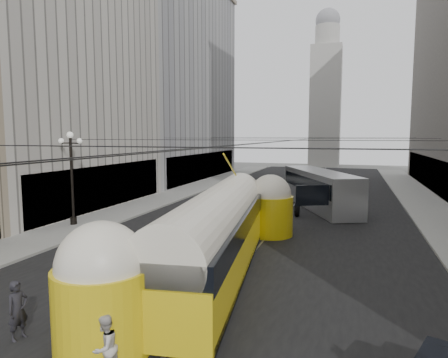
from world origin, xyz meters
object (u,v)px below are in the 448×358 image
Objects in this scene: streetcar at (217,231)px; pedestrian_crossing_b at (105,347)px; city_bus at (319,188)px; pedestrian_crossing_a at (18,310)px.

streetcar is 8.65m from pedestrian_crossing_b.
streetcar is 1.35× the size of city_bus.
streetcar is at bearing -17.47° from pedestrian_crossing_a.
city_bus reaches higher than pedestrian_crossing_b.
streetcar is at bearing -99.73° from city_bus.
pedestrian_crossing_a is at bearing -105.10° from city_bus.
streetcar is 10.37× the size of pedestrian_crossing_b.
streetcar is at bearing -177.35° from pedestrian_crossing_b.
city_bus reaches higher than pedestrian_crossing_a.
streetcar reaches higher than pedestrian_crossing_a.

